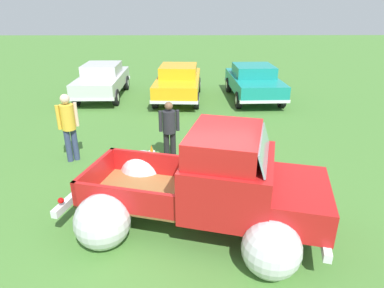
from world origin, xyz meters
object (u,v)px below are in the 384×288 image
at_px(vintage_pickup_truck, 214,191).
at_px(lane_cone_0, 247,149).
at_px(show_car_2, 254,81).
at_px(spectator_0, 68,123).
at_px(spectator_1, 169,128).
at_px(lane_cone_1, 152,157).
at_px(show_car_1, 178,81).
at_px(show_car_0, 102,79).

distance_m(vintage_pickup_truck, lane_cone_0, 3.06).
relative_size(vintage_pickup_truck, show_car_2, 1.18).
relative_size(vintage_pickup_truck, spectator_0, 2.76).
height_order(vintage_pickup_truck, spectator_1, vintage_pickup_truck).
xyz_separation_m(show_car_2, spectator_1, (-3.26, -6.05, 0.11)).
xyz_separation_m(show_car_2, lane_cone_1, (-3.68, -6.55, -0.47)).
xyz_separation_m(vintage_pickup_truck, show_car_1, (-0.89, 8.93, 0.02)).
relative_size(show_car_0, lane_cone_0, 6.66).
bearing_deg(vintage_pickup_truck, lane_cone_0, 83.71).
height_order(show_car_2, spectator_0, spectator_0).
xyz_separation_m(spectator_0, lane_cone_0, (4.58, -0.03, -0.72)).
bearing_deg(lane_cone_0, show_car_2, 78.51).
bearing_deg(spectator_0, show_car_1, 123.62).
distance_m(show_car_0, lane_cone_0, 8.42).
bearing_deg(show_car_2, show_car_1, -92.19).
bearing_deg(show_car_1, lane_cone_1, -1.22).
height_order(show_car_0, show_car_1, same).
bearing_deg(lane_cone_0, show_car_1, 107.83).
bearing_deg(show_car_0, spectator_0, 5.41).
distance_m(show_car_2, lane_cone_0, 6.25).
relative_size(show_car_0, show_car_1, 0.97).
bearing_deg(show_car_2, lane_cone_1, -31.62).
height_order(lane_cone_0, lane_cone_1, same).
height_order(spectator_1, lane_cone_0, spectator_1).
relative_size(show_car_0, spectator_1, 2.65).
distance_m(spectator_1, lane_cone_0, 2.10).
relative_size(vintage_pickup_truck, show_car_0, 1.18).
xyz_separation_m(show_car_2, spectator_0, (-5.82, -6.08, 0.25)).
bearing_deg(show_car_2, spectator_1, -30.59).
bearing_deg(spectator_0, lane_cone_1, 44.39).
bearing_deg(spectator_1, lane_cone_0, -99.27).
relative_size(show_car_2, spectator_1, 2.65).
distance_m(show_car_2, lane_cone_1, 7.53).
bearing_deg(show_car_0, lane_cone_0, 38.15).
relative_size(spectator_1, lane_cone_0, 2.51).
bearing_deg(lane_cone_0, lane_cone_1, -169.72).
bearing_deg(spectator_0, show_car_2, 103.14).
relative_size(show_car_0, lane_cone_1, 6.66).
relative_size(lane_cone_0, lane_cone_1, 1.00).
relative_size(spectator_0, spectator_1, 1.13).
bearing_deg(show_car_0, show_car_1, 81.95).
xyz_separation_m(vintage_pickup_truck, lane_cone_1, (-1.37, 2.38, -0.45)).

